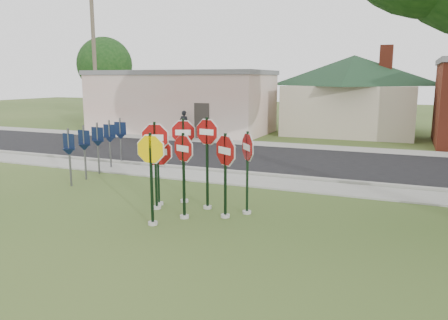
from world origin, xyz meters
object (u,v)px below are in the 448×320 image
at_px(stop_sign_left, 155,153).
at_px(pedestrian, 184,124).
at_px(stop_sign_center, 184,165).
at_px(stop_sign_yellow, 151,167).
at_px(utility_pole_near, 94,59).

height_order(stop_sign_left, pedestrian, stop_sign_left).
bearing_deg(pedestrian, stop_sign_center, 118.12).
height_order(stop_sign_center, stop_sign_yellow, stop_sign_yellow).
relative_size(stop_sign_yellow, pedestrian, 1.44).
relative_size(stop_sign_center, utility_pole_near, 0.25).
xyz_separation_m(stop_sign_center, stop_sign_yellow, (-0.49, -0.79, 0.05)).
xyz_separation_m(stop_sign_yellow, pedestrian, (-6.74, 14.47, -0.58)).
bearing_deg(stop_sign_center, stop_sign_left, 158.45).
relative_size(stop_sign_center, stop_sign_yellow, 0.97).
bearing_deg(pedestrian, stop_sign_yellow, 115.24).
bearing_deg(utility_pole_near, pedestrian, -5.15).
bearing_deg(stop_sign_center, stop_sign_yellow, -121.66).
bearing_deg(stop_sign_center, utility_pole_near, 134.88).
distance_m(stop_sign_center, utility_pole_near, 20.50).
relative_size(stop_sign_center, pedestrian, 1.40).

